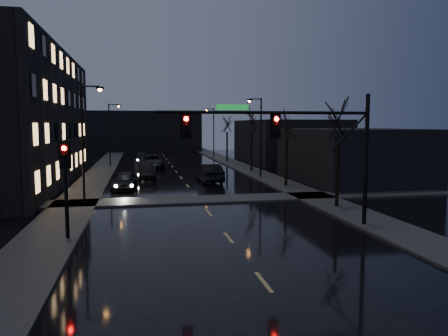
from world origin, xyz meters
name	(u,v)px	position (x,y,z in m)	size (l,w,h in m)	color
ground	(282,305)	(0.00, 0.00, 0.00)	(160.00, 160.00, 0.00)	black
sidewalk_left	(97,176)	(-8.50, 35.00, 0.06)	(3.00, 140.00, 0.12)	#2D2D2B
sidewalk_right	(254,172)	(8.50, 35.00, 0.06)	(3.00, 140.00, 0.12)	#2D2D2B
sidewalk_cross	(199,200)	(0.00, 18.50, 0.06)	(40.00, 3.00, 0.12)	#2D2D2B
commercial_right_near	(351,155)	(15.50, 26.00, 2.50)	(10.00, 14.00, 5.00)	black
commercial_right_far	(288,141)	(17.00, 48.00, 3.00)	(12.00, 18.00, 6.00)	black
far_block	(145,131)	(-3.00, 78.00, 4.00)	(22.00, 10.00, 8.00)	black
signal_mast	(299,135)	(3.85, 9.00, 4.87)	(11.11, 0.41, 7.00)	black
signal_pole_left	(66,177)	(-7.50, 8.99, 3.01)	(0.35, 0.41, 4.53)	black
tree_near	(339,112)	(8.40, 14.00, 6.22)	(3.52, 3.52, 8.08)	black
tree_mid_a	(287,120)	(8.40, 24.00, 5.83)	(3.30, 3.30, 7.58)	black
tree_mid_b	(252,114)	(8.40, 36.00, 6.61)	(3.74, 3.74, 8.59)	black
tree_far	(227,120)	(8.40, 50.00, 6.06)	(3.43, 3.43, 7.88)	black
streetlight_l_near	(86,134)	(-7.58, 18.00, 4.77)	(1.53, 0.28, 8.00)	black
streetlight_l_far	(111,129)	(-7.58, 45.00, 4.77)	(1.53, 0.28, 8.00)	black
streetlight_r_mid	(259,131)	(7.58, 30.00, 4.77)	(1.53, 0.28, 8.00)	black
streetlight_r_far	(212,128)	(7.58, 58.00, 4.77)	(1.53, 0.28, 8.00)	black
oncoming_car_a	(125,181)	(-5.36, 24.60, 0.77)	(1.83, 4.54, 1.55)	black
oncoming_car_b	(145,171)	(-3.61, 32.03, 0.81)	(1.72, 4.93, 1.62)	black
oncoming_car_c	(152,162)	(-2.56, 42.49, 0.82)	(2.73, 5.92, 1.64)	black
oncoming_car_d	(142,158)	(-3.79, 49.62, 0.70)	(1.95, 4.80, 1.39)	black
lead_car	(209,173)	(2.26, 28.18, 0.86)	(1.82, 5.23, 1.72)	black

